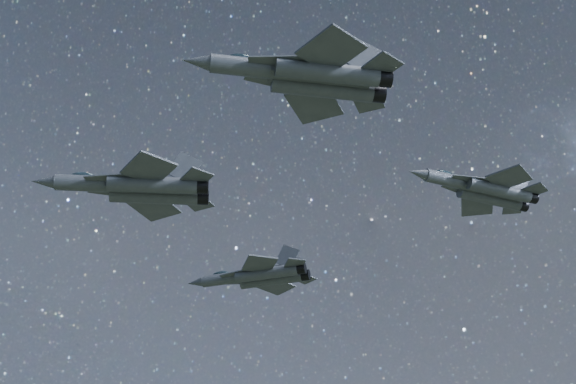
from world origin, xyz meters
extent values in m
cylinder|color=#383D46|center=(-17.73, -2.20, 156.30)|extent=(7.81, 1.91, 1.64)
cone|color=#383D46|center=(-22.76, -2.02, 156.30)|extent=(2.57, 1.56, 1.47)
ellipsoid|color=#1B2A31|center=(-18.99, -2.15, 157.09)|extent=(2.53, 1.19, 0.81)
cube|color=#383D46|center=(-12.28, -2.40, 156.25)|extent=(8.65, 1.88, 1.36)
cylinder|color=#383D46|center=(-11.90, -3.46, 155.78)|extent=(8.86, 1.95, 1.64)
cylinder|color=#383D46|center=(-11.83, -1.36, 155.78)|extent=(8.86, 1.95, 1.64)
cylinder|color=black|center=(-7.08, -3.63, 155.78)|extent=(1.42, 1.56, 1.51)
cylinder|color=black|center=(-7.01, -1.54, 155.78)|extent=(1.42, 1.56, 1.51)
cube|color=#383D46|center=(-15.90, -3.68, 156.18)|extent=(5.57, 2.36, 0.13)
cube|color=#383D46|center=(-15.79, -0.85, 156.18)|extent=(5.56, 1.99, 0.13)
cube|color=#383D46|center=(-12.20, -5.96, 155.99)|extent=(5.70, 5.89, 0.21)
cube|color=#383D46|center=(-11.94, 1.16, 155.99)|extent=(5.83, 5.97, 0.21)
cube|color=#383D46|center=(-7.55, -4.98, 155.99)|extent=(3.36, 3.45, 0.16)
cube|color=#383D46|center=(-7.38, -0.16, 155.99)|extent=(3.44, 3.50, 0.16)
cube|color=#383D46|center=(-8.87, -3.83, 157.77)|extent=(3.64, 0.59, 3.73)
cube|color=#383D46|center=(-8.78, -1.21, 157.77)|extent=(3.65, 0.50, 3.73)
cylinder|color=#383D46|center=(-3.20, 26.30, 160.47)|extent=(7.47, 4.27, 1.57)
cone|color=#383D46|center=(-7.66, 28.13, 160.47)|extent=(2.76, 2.21, 1.41)
ellipsoid|color=#1B2A31|center=(-4.32, 26.76, 161.22)|extent=(2.61, 1.88, 0.77)
cube|color=#383D46|center=(1.63, 24.32, 160.42)|extent=(8.19, 4.52, 1.31)
cylinder|color=#383D46|center=(1.62, 23.24, 159.97)|extent=(8.40, 4.65, 1.57)
cylinder|color=#383D46|center=(2.38, 25.10, 159.97)|extent=(8.40, 4.65, 1.57)
cylinder|color=black|center=(5.89, 21.49, 159.97)|extent=(1.76, 1.83, 1.45)
cylinder|color=black|center=(6.66, 23.35, 159.97)|extent=(1.76, 1.83, 1.45)
cube|color=#383D46|center=(-2.04, 24.36, 160.35)|extent=(4.97, 3.79, 0.12)
cube|color=#383D46|center=(-1.01, 26.87, 160.35)|extent=(5.34, 2.11, 0.12)
cube|color=#383D46|center=(0.52, 21.09, 160.17)|extent=(4.49, 4.90, 0.20)
cube|color=#383D46|center=(3.11, 27.41, 160.17)|extent=(5.73, 5.62, 0.20)
cube|color=#383D46|center=(5.03, 20.43, 160.17)|extent=(2.63, 2.80, 0.15)
cube|color=#383D46|center=(6.78, 24.71, 160.17)|extent=(3.40, 3.36, 0.15)
cube|color=#383D46|center=(4.22, 21.91, 161.87)|extent=(3.18, 1.73, 3.57)
cube|color=#383D46|center=(5.17, 24.23, 161.87)|extent=(3.38, 1.21, 3.57)
cylinder|color=#383D46|center=(-2.88, -20.57, 156.90)|extent=(7.71, 2.05, 1.61)
cone|color=#383D46|center=(-7.83, -20.86, 156.90)|extent=(2.56, 1.59, 1.44)
ellipsoid|color=#1B2A31|center=(-4.12, -20.64, 157.67)|extent=(2.51, 1.22, 0.79)
cube|color=#383D46|center=(2.47, -20.26, 156.85)|extent=(8.53, 2.04, 1.34)
cylinder|color=#383D46|center=(2.94, -21.27, 156.39)|extent=(8.74, 2.11, 1.61)
cylinder|color=#383D46|center=(2.82, -19.21, 156.39)|extent=(8.74, 2.11, 1.61)
cylinder|color=black|center=(7.68, -20.99, 156.39)|extent=(1.42, 1.56, 1.49)
cylinder|color=black|center=(7.56, -18.93, 156.39)|extent=(1.42, 1.56, 1.49)
cube|color=#383D46|center=(-0.95, -21.85, 156.78)|extent=(5.47, 1.84, 0.12)
cube|color=#383D46|center=(-1.11, -19.07, 156.78)|extent=(5.48, 2.43, 0.12)
cube|color=#383D46|center=(2.88, -23.75, 156.59)|extent=(5.76, 5.89, 0.21)
cube|color=#383D46|center=(2.47, -16.75, 156.59)|extent=(5.57, 5.77, 0.21)
cube|color=#383D46|center=(7.35, -22.35, 156.59)|extent=(3.40, 3.46, 0.15)
cube|color=#383D46|center=(7.07, -17.62, 156.59)|extent=(3.28, 3.37, 0.15)
cube|color=#383D46|center=(5.94, -21.35, 158.35)|extent=(3.59, 0.51, 3.67)
cube|color=#383D46|center=(5.79, -18.78, 158.35)|extent=(3.57, 0.66, 3.67)
cylinder|color=#383D46|center=(19.31, -2.33, 159.06)|extent=(6.75, 3.09, 1.39)
cone|color=#383D46|center=(15.17, -3.46, 159.06)|extent=(2.40, 1.77, 1.25)
ellipsoid|color=#1B2A31|center=(18.28, -2.61, 159.73)|extent=(2.30, 1.47, 0.69)
cube|color=#383D46|center=(23.80, -1.11, 159.02)|extent=(7.43, 3.22, 1.16)
cylinder|color=#383D46|center=(24.38, -1.88, 158.61)|extent=(7.61, 3.32, 1.39)
cylinder|color=#383D46|center=(23.91, -0.15, 158.61)|extent=(7.61, 3.32, 1.39)
cylinder|color=black|center=(28.35, -0.79, 158.61)|extent=(1.46, 1.55, 1.29)
cylinder|color=black|center=(27.88, 0.93, 158.61)|extent=(1.46, 1.55, 1.29)
cube|color=#383D46|center=(21.18, -3.07, 158.95)|extent=(4.71, 1.33, 0.11)
cube|color=#383D46|center=(20.55, -0.74, 158.95)|extent=(4.61, 2.94, 0.11)
cube|color=#383D46|center=(24.77, -3.99, 158.79)|extent=(5.13, 5.11, 0.18)
cube|color=#383D46|center=(23.17, 1.87, 158.79)|extent=(4.36, 4.66, 0.18)
cube|color=#383D46|center=(28.31, -2.01, 158.79)|extent=(3.04, 3.03, 0.13)
cube|color=#383D46|center=(27.23, 1.96, 158.79)|extent=(2.56, 2.69, 0.13)
cube|color=#383D46|center=(26.94, -1.41, 160.31)|extent=(3.09, 0.71, 3.18)
cube|color=#383D46|center=(26.35, 0.75, 160.31)|extent=(2.97, 1.20, 3.18)
camera|label=1|loc=(-5.65, -71.09, 112.86)|focal=50.00mm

